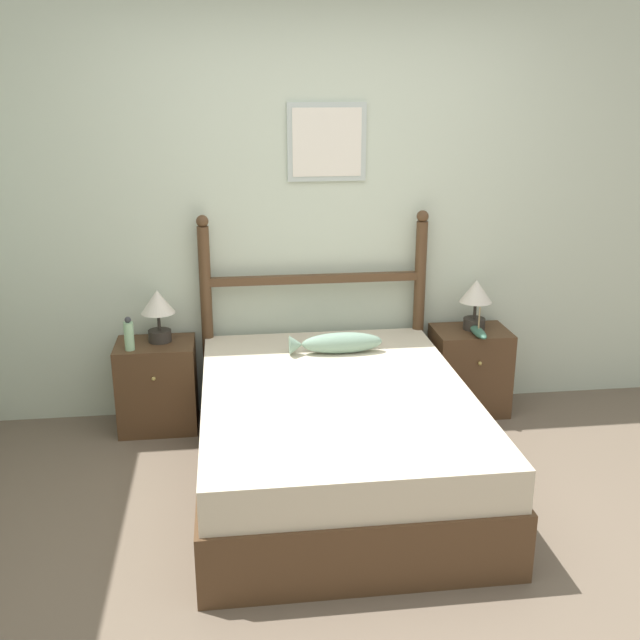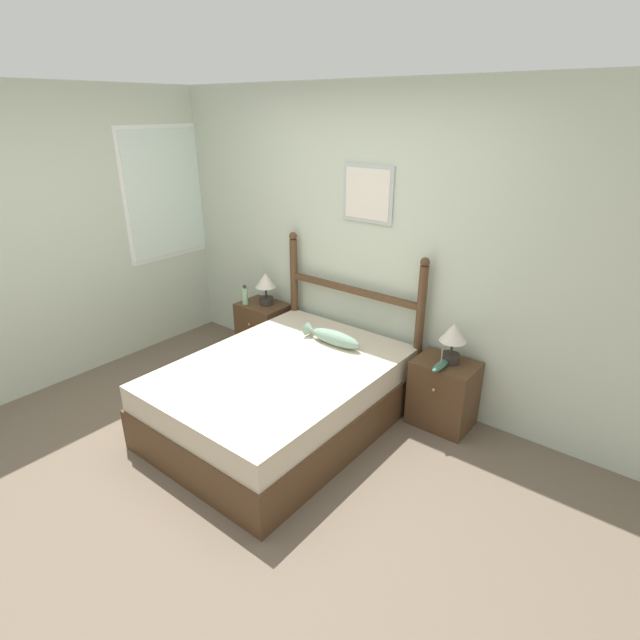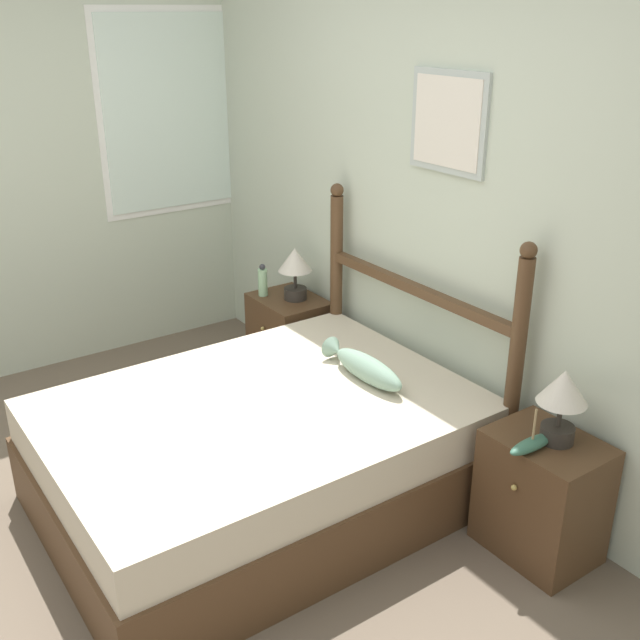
{
  "view_description": "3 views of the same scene",
  "coord_description": "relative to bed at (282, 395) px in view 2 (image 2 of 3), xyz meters",
  "views": [
    {
      "loc": [
        -0.57,
        -2.83,
        2.05
      ],
      "look_at": [
        -0.06,
        1.13,
        0.77
      ],
      "focal_mm": 42.0,
      "sensor_mm": 36.0,
      "label": 1
    },
    {
      "loc": [
        2.29,
        -1.76,
        2.34
      ],
      "look_at": [
        -0.04,
        1.18,
        0.74
      ],
      "focal_mm": 28.0,
      "sensor_mm": 36.0,
      "label": 2
    },
    {
      "loc": [
        2.57,
        -0.79,
        2.19
      ],
      "look_at": [
        -0.09,
        1.07,
        0.83
      ],
      "focal_mm": 42.0,
      "sensor_mm": 36.0,
      "label": 3
    }
  ],
  "objects": [
    {
      "name": "ground_plane",
      "position": [
        0.03,
        -0.69,
        -0.26
      ],
      "size": [
        16.0,
        16.0,
        0.0
      ],
      "primitive_type": "plane",
      "color": "brown"
    },
    {
      "name": "wall_back",
      "position": [
        0.03,
        1.04,
        1.02
      ],
      "size": [
        6.4,
        0.08,
        2.55
      ],
      "color": "beige",
      "rests_on": "ground_plane"
    },
    {
      "name": "wall_left",
      "position": [
        -2.1,
        -0.66,
        1.02
      ],
      "size": [
        0.08,
        6.4,
        2.55
      ],
      "color": "beige",
      "rests_on": "ground_plane"
    },
    {
      "name": "bed",
      "position": [
        0.0,
        0.0,
        0.0
      ],
      "size": [
        1.41,
        1.92,
        0.53
      ],
      "color": "#4C331E",
      "rests_on": "ground_plane"
    },
    {
      "name": "headboard",
      "position": [
        -0.0,
        0.92,
        0.44
      ],
      "size": [
        1.42,
        0.07,
        1.29
      ],
      "color": "#4C331E",
      "rests_on": "ground_plane"
    },
    {
      "name": "nightstand_left",
      "position": [
        -0.99,
        0.8,
        0.01
      ],
      "size": [
        0.47,
        0.38,
        0.55
      ],
      "color": "#4C331E",
      "rests_on": "ground_plane"
    },
    {
      "name": "nightstand_right",
      "position": [
        0.99,
        0.8,
        0.01
      ],
      "size": [
        0.47,
        0.38,
        0.55
      ],
      "color": "#4C331E",
      "rests_on": "ground_plane"
    },
    {
      "name": "table_lamp_left",
      "position": [
        -0.95,
        0.83,
        0.5
      ],
      "size": [
        0.2,
        0.2,
        0.32
      ],
      "color": "#2D2823",
      "rests_on": "nightstand_left"
    },
    {
      "name": "table_lamp_right",
      "position": [
        1.0,
        0.82,
        0.5
      ],
      "size": [
        0.2,
        0.2,
        0.32
      ],
      "color": "#2D2823",
      "rests_on": "nightstand_right"
    },
    {
      "name": "bottle",
      "position": [
        -1.12,
        0.7,
        0.38
      ],
      "size": [
        0.06,
        0.06,
        0.2
      ],
      "color": "#99C699",
      "rests_on": "nightstand_left"
    },
    {
      "name": "model_boat",
      "position": [
        0.99,
        0.68,
        0.31
      ],
      "size": [
        0.07,
        0.25,
        0.18
      ],
      "color": "#386651",
      "rests_on": "nightstand_right"
    },
    {
      "name": "fish_pillow",
      "position": [
        0.08,
        0.54,
        0.33
      ],
      "size": [
        0.55,
        0.12,
        0.12
      ],
      "color": "gray",
      "rests_on": "bed"
    }
  ]
}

